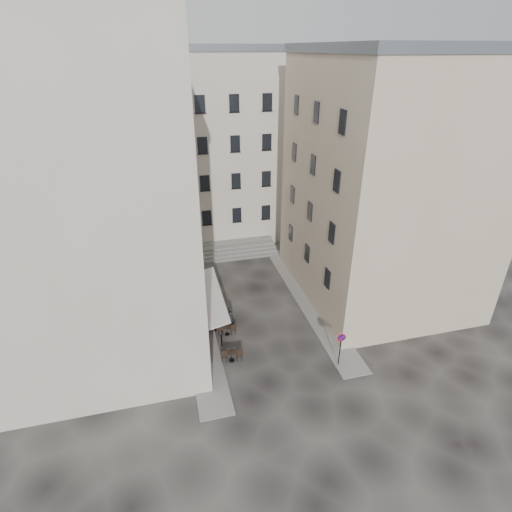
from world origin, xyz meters
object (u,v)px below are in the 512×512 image
object	(u,v)px
bistro_table_a	(232,355)
bistro_table_b	(227,329)
no_parking_sign	(341,343)
pedestrian	(230,318)

from	to	relation	value
bistro_table_a	bistro_table_b	xyz separation A→B (m)	(0.20, 2.73, -0.05)
no_parking_sign	bistro_table_a	size ratio (longest dim) A/B	1.86
bistro_table_b	pedestrian	world-z (taller)	pedestrian
pedestrian	no_parking_sign	bearing A→B (deg)	97.31
no_parking_sign	pedestrian	world-z (taller)	no_parking_sign
no_parking_sign	bistro_table_a	xyz separation A→B (m)	(-6.60, 2.15, -1.34)
no_parking_sign	bistro_table_b	world-z (taller)	no_parking_sign
no_parking_sign	pedestrian	size ratio (longest dim) A/B	1.47
no_parking_sign	bistro_table_a	distance (m)	7.07
bistro_table_b	pedestrian	bearing A→B (deg)	61.66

